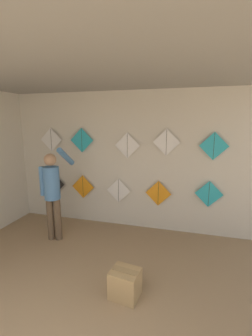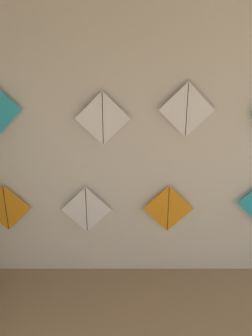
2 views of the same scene
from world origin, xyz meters
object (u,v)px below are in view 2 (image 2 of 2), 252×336
kite_3 (169,209)px  kite_7 (104,119)px  kite_1 (7,208)px  kite_2 (87,210)px  kite_8 (188,110)px

kite_3 → kite_7: size_ratio=1.00×
kite_1 → kite_3: kite_1 is taller
kite_2 → kite_7: 0.97m
kite_1 → kite_2: (0.82, 0.00, -0.02)m
kite_1 → kite_8: kite_8 is taller
kite_7 → kite_8: kite_8 is taller
kite_2 → kite_7: size_ratio=1.00×
kite_1 → kite_2: 0.82m
kite_3 → kite_8: size_ratio=1.00×
kite_2 → kite_3: size_ratio=1.00×
kite_8 → kite_1: bearing=180.0°
kite_8 → kite_3: bearing=180.0°
kite_2 → kite_3: 0.83m
kite_8 → kite_7: bearing=180.0°
kite_3 → kite_7: 1.14m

